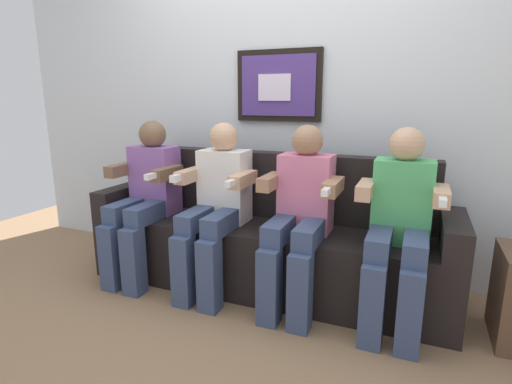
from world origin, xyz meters
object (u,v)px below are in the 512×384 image
object	(u,v)px
person_rightmost	(400,222)
person_right_center	(300,211)
couch	(266,242)
person_left_center	(216,202)
person_leftmost	(145,194)

from	to	relation	value
person_rightmost	person_right_center	bearing A→B (deg)	180.00
person_rightmost	couch	bearing A→B (deg)	168.72
person_left_center	couch	bearing A→B (deg)	30.97
person_leftmost	person_right_center	distance (m)	1.12
person_right_center	person_rightmost	bearing A→B (deg)	0.00
person_right_center	couch	bearing A→B (deg)	149.14
person_leftmost	person_left_center	distance (m)	0.56
person_left_center	person_right_center	bearing A→B (deg)	0.05
couch	person_left_center	bearing A→B (deg)	-149.03
person_right_center	person_leftmost	bearing A→B (deg)	180.00
couch	person_leftmost	world-z (taller)	person_leftmost
couch	person_left_center	size ratio (longest dim) A/B	2.16
couch	person_right_center	world-z (taller)	person_right_center
couch	person_leftmost	bearing A→B (deg)	-168.71
couch	person_rightmost	distance (m)	0.91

